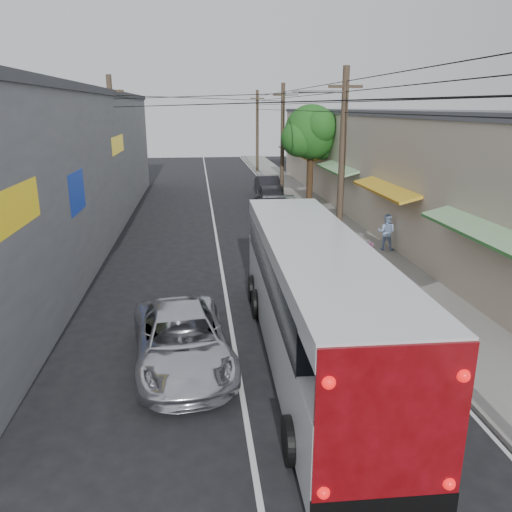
{
  "coord_description": "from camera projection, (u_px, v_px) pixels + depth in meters",
  "views": [
    {
      "loc": [
        -0.86,
        -7.65,
        6.4
      ],
      "look_at": [
        0.95,
        7.79,
        1.75
      ],
      "focal_mm": 35.0,
      "sensor_mm": 36.0,
      "label": 1
    }
  ],
  "objects": [
    {
      "name": "pedestrian_far",
      "position": [
        386.0,
        232.0,
        22.69
      ],
      "size": [
        1.01,
        0.93,
        1.66
      ],
      "primitive_type": "imported",
      "rotation": [
        0.0,
        0.0,
        2.65
      ],
      "color": "#9BB6E2",
      "rests_on": "sidewalk"
    },
    {
      "name": "parked_car_far",
      "position": [
        268.0,
        187.0,
        36.99
      ],
      "size": [
        1.63,
        4.52,
        1.48
      ],
      "primitive_type": "imported",
      "rotation": [
        0.0,
        0.0,
        0.01
      ],
      "color": "black",
      "rests_on": "ground"
    },
    {
      "name": "utility_poles",
      "position": [
        269.0,
        150.0,
        27.72
      ],
      "size": [
        11.8,
        45.28,
        8.0
      ],
      "color": "#473828",
      "rests_on": "ground"
    },
    {
      "name": "coach_bus",
      "position": [
        312.0,
        298.0,
        12.84
      ],
      "size": [
        2.82,
        11.43,
        3.28
      ],
      "rotation": [
        0.0,
        0.0,
        -0.02
      ],
      "color": "silver",
      "rests_on": "ground"
    },
    {
      "name": "ground",
      "position": [
        254.0,
        468.0,
        9.21
      ],
      "size": [
        120.0,
        120.0,
        0.0
      ],
      "primitive_type": "plane",
      "color": "black",
      "rests_on": "ground"
    },
    {
      "name": "jeepney",
      "position": [
        182.0,
        340.0,
        12.7
      ],
      "size": [
        2.92,
        5.32,
        1.41
      ],
      "primitive_type": "imported",
      "rotation": [
        0.0,
        0.0,
        0.12
      ],
      "color": "silver",
      "rests_on": "ground"
    },
    {
      "name": "sidewalk",
      "position": [
        326.0,
        221.0,
        28.95
      ],
      "size": [
        3.0,
        80.0,
        0.12
      ],
      "primitive_type": "cube",
      "color": "slate",
      "rests_on": "ground"
    },
    {
      "name": "parked_suv",
      "position": [
        287.0,
        217.0,
        26.54
      ],
      "size": [
        2.27,
        5.42,
        1.56
      ],
      "primitive_type": "imported",
      "rotation": [
        0.0,
        0.0,
        0.02
      ],
      "color": "#A2A2AA",
      "rests_on": "ground"
    },
    {
      "name": "building_left",
      "position": [
        40.0,
        166.0,
        24.34
      ],
      "size": [
        7.2,
        36.0,
        7.25
      ],
      "color": "gray",
      "rests_on": "ground"
    },
    {
      "name": "parked_car_mid",
      "position": [
        272.0,
        199.0,
        31.74
      ],
      "size": [
        2.18,
        4.87,
        1.63
      ],
      "primitive_type": "imported",
      "rotation": [
        0.0,
        0.0,
        -0.06
      ],
      "color": "black",
      "rests_on": "ground"
    },
    {
      "name": "building_right",
      "position": [
        392.0,
        162.0,
        30.46
      ],
      "size": [
        7.09,
        40.0,
        6.25
      ],
      "color": "#B8A692",
      "rests_on": "ground"
    },
    {
      "name": "street_tree",
      "position": [
        312.0,
        134.0,
        33.39
      ],
      "size": [
        4.4,
        4.0,
        6.6
      ],
      "color": "#3F2B19",
      "rests_on": "ground"
    },
    {
      "name": "pedestrian_near",
      "position": [
        368.0,
        261.0,
        18.67
      ],
      "size": [
        0.59,
        0.43,
        1.51
      ],
      "primitive_type": "imported",
      "rotation": [
        0.0,
        0.0,
        3.01
      ],
      "color": "#CF6EA0",
      "rests_on": "sidewalk"
    }
  ]
}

